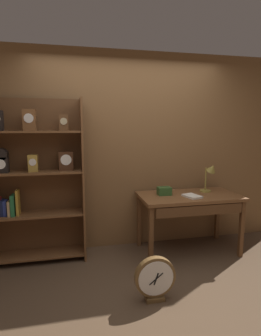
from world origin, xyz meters
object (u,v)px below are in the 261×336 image
workbench (190,202)px  toolbox_small (164,191)px  bookshelf (32,181)px  open_repair_manual (192,196)px  desk_lamp (210,174)px  round_clock_large (155,278)px

workbench → toolbox_small: toolbox_small is taller
bookshelf → toolbox_small: (1.62, -0.11, -0.18)m
open_repair_manual → desk_lamp: bearing=14.1°
toolbox_small → open_repair_manual: bearing=-31.4°
toolbox_small → bookshelf: bearing=175.9°
open_repair_manual → round_clock_large: 1.19m
desk_lamp → open_repair_manual: 0.46m
bookshelf → desk_lamp: bookshelf is taller
desk_lamp → toolbox_small: size_ratio=2.36×
desk_lamp → round_clock_large: size_ratio=0.92×
bookshelf → toolbox_small: 1.63m
bookshelf → open_repair_manual: size_ratio=8.93×
open_repair_manual → bookshelf: bearing=155.1°
toolbox_small → desk_lamp: bearing=1.4°
open_repair_manual → workbench: bearing=66.3°
bookshelf → workbench: size_ratio=1.54×
bookshelf → round_clock_large: bookshelf is taller
round_clock_large → toolbox_small: bearing=66.8°
bookshelf → round_clock_large: size_ratio=4.55×
workbench → toolbox_small: (-0.31, 0.09, 0.14)m
toolbox_small → round_clock_large: bearing=-113.2°
bookshelf → workbench: bookshelf is taller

